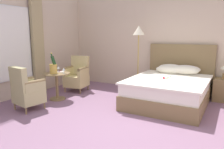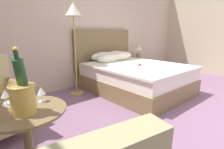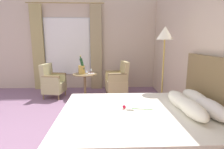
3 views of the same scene
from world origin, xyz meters
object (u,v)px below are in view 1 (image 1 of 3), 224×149
(snack_plate, at_px, (60,72))
(armchair_by_window, at_px, (77,76))
(bed, at_px, (170,88))
(nightstand, at_px, (224,90))
(armchair_facing_bed, at_px, (27,90))
(wine_glass_near_bucket, at_px, (64,69))
(side_table_round, at_px, (57,83))
(wine_glass_near_edge, at_px, (58,68))
(floor_lamp_brass, at_px, (139,37))
(champagne_bucket, at_px, (53,67))

(snack_plate, distance_m, armchair_by_window, 0.79)
(bed, height_order, nightstand, bed)
(armchair_facing_bed, bearing_deg, wine_glass_near_bucket, 79.77)
(bed, distance_m, snack_plate, 2.72)
(nightstand, xyz_separation_m, side_table_round, (-3.60, -1.89, 0.14))
(wine_glass_near_edge, relative_size, snack_plate, 0.78)
(side_table_round, bearing_deg, bed, 24.29)
(floor_lamp_brass, distance_m, snack_plate, 2.28)
(snack_plate, bearing_deg, side_table_round, -80.14)
(floor_lamp_brass, distance_m, armchair_facing_bed, 3.16)
(floor_lamp_brass, height_order, wine_glass_near_bucket, floor_lamp_brass)
(snack_plate, relative_size, armchair_facing_bed, 0.20)
(nightstand, distance_m, floor_lamp_brass, 2.51)
(floor_lamp_brass, distance_m, side_table_round, 2.48)
(floor_lamp_brass, height_order, armchair_facing_bed, floor_lamp_brass)
(wine_glass_near_bucket, bearing_deg, armchair_facing_bed, -100.23)
(side_table_round, height_order, armchair_by_window, armchair_by_window)
(floor_lamp_brass, xyz_separation_m, snack_plate, (-1.46, -1.52, -0.85))
(nightstand, xyz_separation_m, wine_glass_near_edge, (-3.68, -1.72, 0.49))
(wine_glass_near_bucket, bearing_deg, snack_plate, 153.58)
(floor_lamp_brass, bearing_deg, side_table_round, -130.05)
(wine_glass_near_edge, bearing_deg, bed, 20.30)
(bed, height_order, champagne_bucket, bed)
(champagne_bucket, xyz_separation_m, armchair_facing_bed, (0.01, -0.82, -0.39))
(champagne_bucket, height_order, armchair_facing_bed, champagne_bucket)
(champagne_bucket, xyz_separation_m, wine_glass_near_edge, (-0.07, 0.25, -0.05))
(floor_lamp_brass, relative_size, wine_glass_near_bucket, 13.62)
(bed, height_order, wine_glass_near_bucket, bed)
(armchair_facing_bed, bearing_deg, bed, 38.90)
(wine_glass_near_bucket, height_order, wine_glass_near_edge, wine_glass_near_edge)
(bed, xyz_separation_m, wine_glass_near_bucket, (-2.33, -1.05, 0.40))
(champagne_bucket, relative_size, wine_glass_near_edge, 3.49)
(floor_lamp_brass, height_order, side_table_round, floor_lamp_brass)
(side_table_round, bearing_deg, wine_glass_near_edge, 117.66)
(wine_glass_near_edge, distance_m, armchair_by_window, 0.82)
(bed, height_order, snack_plate, bed)
(nightstand, xyz_separation_m, armchair_by_window, (-3.70, -0.97, 0.16))
(nightstand, relative_size, wine_glass_near_bucket, 4.07)
(wine_glass_near_bucket, xyz_separation_m, snack_plate, (-0.20, 0.10, -0.09))
(bed, relative_size, wine_glass_near_edge, 15.13)
(snack_plate, bearing_deg, floor_lamp_brass, 46.23)
(nightstand, relative_size, wine_glass_near_edge, 3.75)
(bed, bearing_deg, snack_plate, -159.39)
(armchair_by_window, bearing_deg, champagne_bucket, -84.93)
(wine_glass_near_edge, distance_m, armchair_facing_bed, 1.12)
(bed, relative_size, nightstand, 4.03)
(wine_glass_near_bucket, relative_size, armchair_facing_bed, 0.14)
(floor_lamp_brass, bearing_deg, armchair_by_window, -153.23)
(bed, relative_size, armchair_by_window, 2.22)
(bed, height_order, side_table_round, bed)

